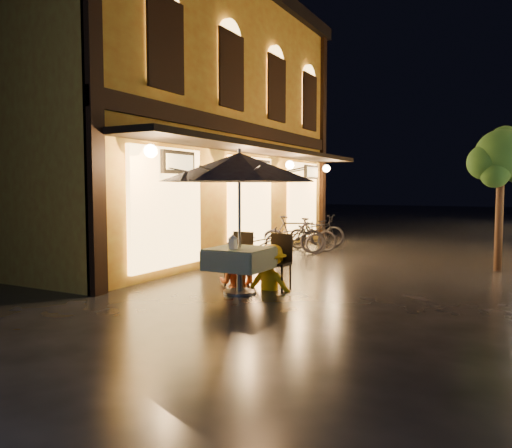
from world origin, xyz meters
The scene contains 15 objects.
ground centered at (0.00, 0.00, 0.00)m, with size 90.00×90.00×0.00m, color black.
west_building centered at (-5.72, 4.00, 3.71)m, with size 5.90×11.40×7.40m.
street_tree centered at (2.41, 4.51, 2.42)m, with size 1.43×1.20×3.15m.
cafe_table centered at (-1.41, -0.12, 0.59)m, with size 0.99×0.99×0.78m.
patio_umbrella centered at (-1.41, -0.12, 2.15)m, with size 2.71×2.71×2.46m.
cafe_chair_left centered at (-1.81, 0.62, 0.54)m, with size 0.42×0.42×0.97m.
cafe_chair_right centered at (-1.01, 0.62, 0.54)m, with size 0.42×0.42×0.97m.
table_lantern centered at (-1.41, -0.34, 0.92)m, with size 0.16×0.16×0.25m.
person_orange centered at (-1.80, 0.44, 0.72)m, with size 0.70×0.55×1.44m, color #C2511F.
person_yellow centered at (-1.09, 0.44, 0.78)m, with size 1.01×0.58×1.56m, color yellow.
bicycle_0 centered at (-2.76, 3.10, 0.43)m, with size 0.57×1.64×0.86m, color black.
bicycle_1 centered at (-2.68, 5.03, 0.52)m, with size 0.49×1.72×1.03m, color black.
bicycle_2 centered at (-2.59, 4.99, 0.44)m, with size 0.58×1.66×0.87m, color black.
bicycle_3 centered at (-2.48, 5.94, 0.47)m, with size 0.44×1.55×0.93m, color black.
bicycle_4 centered at (-2.82, 7.11, 0.49)m, with size 0.65×1.86×0.98m, color black.
Camera 1 is at (2.79, -7.45, 1.80)m, focal length 35.00 mm.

